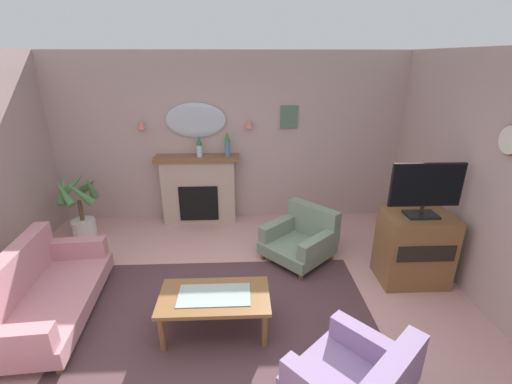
{
  "coord_description": "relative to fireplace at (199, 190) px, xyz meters",
  "views": [
    {
      "loc": [
        0.2,
        -2.74,
        2.65
      ],
      "look_at": [
        0.4,
        1.74,
        0.92
      ],
      "focal_mm": 24.46,
      "sensor_mm": 36.0,
      "label": 1
    }
  ],
  "objects": [
    {
      "name": "floral_couch",
      "position": [
        -1.46,
        -2.35,
        -0.25
      ],
      "size": [
        0.98,
        1.77,
        0.76
      ],
      "color": "#B77A84",
      "rests_on": "ground"
    },
    {
      "name": "wall_back",
      "position": [
        0.52,
        0.22,
        0.81
      ],
      "size": [
        6.73,
        0.1,
        2.76
      ],
      "primitive_type": "cube",
      "color": "#B29993",
      "rests_on": "ground"
    },
    {
      "name": "tv_cabinet",
      "position": [
        2.83,
        -1.83,
        -0.12
      ],
      "size": [
        0.8,
        0.57,
        0.9
      ],
      "color": "brown",
      "rests_on": "ground"
    },
    {
      "name": "patterned_rug",
      "position": [
        0.52,
        -2.56,
        -0.56
      ],
      "size": [
        3.2,
        2.4,
        0.01
      ],
      "primitive_type": "cube",
      "color": "#4C3338",
      "rests_on": "ground"
    },
    {
      "name": "fireplace",
      "position": [
        0.0,
        0.0,
        0.0
      ],
      "size": [
        1.36,
        0.36,
        1.16
      ],
      "color": "tan",
      "rests_on": "ground"
    },
    {
      "name": "coffee_table",
      "position": [
        0.43,
        -2.63,
        -0.19
      ],
      "size": [
        1.1,
        0.6,
        0.45
      ],
      "color": "brown",
      "rests_on": "ground"
    },
    {
      "name": "wall_mirror",
      "position": [
        0.0,
        0.14,
        1.14
      ],
      "size": [
        0.96,
        0.06,
        0.56
      ],
      "primitive_type": "ellipsoid",
      "color": "#B2BCC6"
    },
    {
      "name": "floor",
      "position": [
        0.52,
        -2.76,
        -0.62
      ],
      "size": [
        6.73,
        6.87,
        0.1
      ],
      "primitive_type": "cube",
      "color": "#C6938E",
      "rests_on": "ground"
    },
    {
      "name": "potted_plant_corner_palm",
      "position": [
        -1.75,
        -0.53,
        -0.03
      ],
      "size": [
        0.7,
        0.7,
        1.06
      ],
      "color": "silver",
      "rests_on": "ground"
    },
    {
      "name": "framed_picture",
      "position": [
        1.5,
        0.15,
        1.18
      ],
      "size": [
        0.28,
        0.03,
        0.36
      ],
      "primitive_type": "cube",
      "color": "#4C6B56"
    },
    {
      "name": "mantel_vase_centre",
      "position": [
        0.5,
        -0.03,
        0.81
      ],
      "size": [
        0.1,
        0.1,
        0.4
      ],
      "color": "#4C7093",
      "rests_on": "fireplace"
    },
    {
      "name": "armchair_by_coffee_table",
      "position": [
        1.59,
        -3.55,
        -0.27
      ],
      "size": [
        1.14,
        1.14,
        0.71
      ],
      "color": "gray",
      "rests_on": "ground"
    },
    {
      "name": "wall_clock",
      "position": [
        3.34,
        -2.28,
        1.33
      ],
      "size": [
        0.04,
        0.31,
        0.31
      ],
      "color": "silver"
    },
    {
      "name": "armchair_near_fireplace",
      "position": [
        1.55,
        -1.23,
        -0.27
      ],
      "size": [
        1.14,
        1.14,
        0.71
      ],
      "color": "gray",
      "rests_on": "ground"
    },
    {
      "name": "wall_sconce_right",
      "position": [
        0.85,
        0.09,
        1.09
      ],
      "size": [
        0.14,
        0.14,
        0.14
      ],
      "primitive_type": "cone",
      "color": "#D17066"
    },
    {
      "name": "wall_sconce_left",
      "position": [
        -0.85,
        0.09,
        1.09
      ],
      "size": [
        0.14,
        0.14,
        0.14
      ],
      "primitive_type": "cone",
      "color": "#D17066"
    },
    {
      "name": "mantel_vase_right",
      "position": [
        0.05,
        -0.03,
        0.77
      ],
      "size": [
        0.1,
        0.1,
        0.35
      ],
      "color": "silver",
      "rests_on": "fireplace"
    },
    {
      "name": "tv_flatscreen",
      "position": [
        2.83,
        -1.86,
        0.68
      ],
      "size": [
        0.84,
        0.24,
        0.65
      ],
      "color": "black",
      "rests_on": "tv_cabinet"
    }
  ]
}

